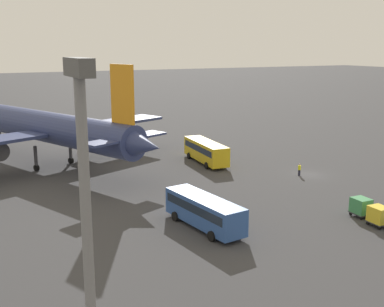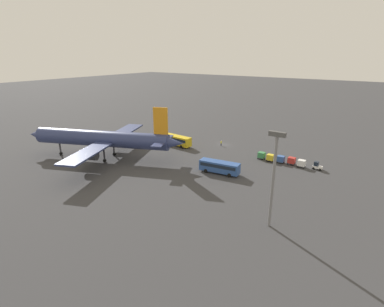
{
  "view_description": "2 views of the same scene",
  "coord_description": "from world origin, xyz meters",
  "px_view_note": "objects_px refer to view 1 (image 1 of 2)",
  "views": [
    {
      "loc": [
        -51.48,
        44.9,
        17.92
      ],
      "look_at": [
        3.25,
        16.98,
        4.17
      ],
      "focal_mm": 45.0,
      "sensor_mm": 36.0,
      "label": 1
    },
    {
      "loc": [
        -45.89,
        86.35,
        29.48
      ],
      "look_at": [
        -1.74,
        21.62,
        3.17
      ],
      "focal_mm": 28.0,
      "sensor_mm": 36.0,
      "label": 2
    }
  ],
  "objects_px": {
    "airplane": "(47,127)",
    "cargo_cart_yellow": "(379,215)",
    "worker_person": "(299,170)",
    "cargo_cart_green": "(361,206)",
    "shuttle_bus_near": "(206,150)",
    "shuttle_bus_far": "(204,210)"
  },
  "relations": [
    {
      "from": "airplane",
      "to": "worker_person",
      "type": "xyz_separation_m",
      "value": [
        -22.14,
        -30.39,
        -5.05
      ]
    },
    {
      "from": "airplane",
      "to": "cargo_cart_green",
      "type": "xyz_separation_m",
      "value": [
        -38.39,
        -25.39,
        -4.73
      ]
    },
    {
      "from": "airplane",
      "to": "worker_person",
      "type": "height_order",
      "value": "airplane"
    },
    {
      "from": "worker_person",
      "to": "airplane",
      "type": "bearing_deg",
      "value": 53.93
    },
    {
      "from": "worker_person",
      "to": "cargo_cart_green",
      "type": "bearing_deg",
      "value": 162.87
    },
    {
      "from": "worker_person",
      "to": "cargo_cart_green",
      "type": "xyz_separation_m",
      "value": [
        -16.24,
        5.01,
        0.32
      ]
    },
    {
      "from": "shuttle_bus_near",
      "to": "shuttle_bus_far",
      "type": "xyz_separation_m",
      "value": [
        -24.21,
        13.4,
        -0.11
      ]
    },
    {
      "from": "cargo_cart_green",
      "to": "shuttle_bus_far",
      "type": "bearing_deg",
      "value": 73.65
    },
    {
      "from": "airplane",
      "to": "cargo_cart_yellow",
      "type": "xyz_separation_m",
      "value": [
        -41.27,
        -24.9,
        -4.73
      ]
    },
    {
      "from": "shuttle_bus_near",
      "to": "shuttle_bus_far",
      "type": "bearing_deg",
      "value": 156.06
    },
    {
      "from": "cargo_cart_yellow",
      "to": "worker_person",
      "type": "bearing_deg",
      "value": -16.03
    },
    {
      "from": "shuttle_bus_near",
      "to": "worker_person",
      "type": "xyz_separation_m",
      "value": [
        -12.8,
        -8.07,
        -1.13
      ]
    },
    {
      "from": "shuttle_bus_near",
      "to": "shuttle_bus_far",
      "type": "distance_m",
      "value": 27.67
    },
    {
      "from": "cargo_cart_yellow",
      "to": "shuttle_bus_near",
      "type": "bearing_deg",
      "value": 4.62
    },
    {
      "from": "cargo_cart_yellow",
      "to": "cargo_cart_green",
      "type": "xyz_separation_m",
      "value": [
        2.88,
        -0.49,
        0.0
      ]
    },
    {
      "from": "shuttle_bus_far",
      "to": "cargo_cart_green",
      "type": "relative_size",
      "value": 5.2
    },
    {
      "from": "airplane",
      "to": "cargo_cart_green",
      "type": "relative_size",
      "value": 22.54
    },
    {
      "from": "cargo_cart_green",
      "to": "shuttle_bus_near",
      "type": "bearing_deg",
      "value": 6.03
    },
    {
      "from": "shuttle_bus_near",
      "to": "cargo_cart_yellow",
      "type": "distance_m",
      "value": 32.04
    },
    {
      "from": "airplane",
      "to": "shuttle_bus_far",
      "type": "relative_size",
      "value": 4.33
    },
    {
      "from": "worker_person",
      "to": "cargo_cart_green",
      "type": "height_order",
      "value": "cargo_cart_green"
    },
    {
      "from": "shuttle_bus_far",
      "to": "cargo_cart_green",
      "type": "distance_m",
      "value": 17.18
    }
  ]
}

